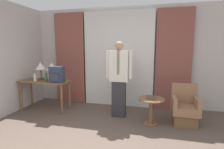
{
  "coord_description": "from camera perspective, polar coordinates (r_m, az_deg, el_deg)",
  "views": [
    {
      "loc": [
        0.95,
        -1.76,
        1.61
      ],
      "look_at": [
        0.06,
        1.97,
        1.02
      ],
      "focal_mm": 28.0,
      "sensor_mm": 36.0,
      "label": 1
    }
  ],
  "objects": [
    {
      "name": "curtain_drape_left",
      "position": [
        5.26,
        -13.53,
        5.03
      ],
      "size": [
        0.88,
        0.06,
        2.58
      ],
      "color": "brown",
      "rests_on": "ground_plane"
    },
    {
      "name": "backpack",
      "position": [
        4.4,
        -17.59,
        -0.03
      ],
      "size": [
        0.33,
        0.21,
        0.39
      ],
      "color": "#2D384C",
      "rests_on": "desk"
    },
    {
      "name": "desk",
      "position": [
        4.81,
        -21.06,
        -3.27
      ],
      "size": [
        1.27,
        0.52,
        0.78
      ],
      "color": "brown",
      "rests_on": "ground_plane"
    },
    {
      "name": "side_table",
      "position": [
        3.81,
        12.65,
        -10.25
      ],
      "size": [
        0.54,
        0.54,
        0.56
      ],
      "color": "brown",
      "rests_on": "ground_plane"
    },
    {
      "name": "bottle_by_lamp",
      "position": [
        4.77,
        -23.83,
        -1.01
      ],
      "size": [
        0.07,
        0.07,
        0.21
      ],
      "color": "silver",
      "rests_on": "desk"
    },
    {
      "name": "wall_back",
      "position": [
        4.91,
        2.34,
        5.72
      ],
      "size": [
        10.0,
        0.06,
        2.7
      ],
      "color": "beige",
      "rests_on": "ground_plane"
    },
    {
      "name": "curtain_sheer_center",
      "position": [
        4.78,
        2.03,
        4.92
      ],
      "size": [
        1.91,
        0.06,
        2.58
      ],
      "color": "white",
      "rests_on": "ground_plane"
    },
    {
      "name": "curtain_drape_right",
      "position": [
        4.71,
        19.43,
        4.38
      ],
      "size": [
        0.88,
        0.06,
        2.58
      ],
      "color": "brown",
      "rests_on": "ground_plane"
    },
    {
      "name": "person",
      "position": [
        4.01,
        2.29,
        -0.64
      ],
      "size": [
        0.62,
        0.21,
        1.75
      ],
      "color": "#2D2D33",
      "rests_on": "ground_plane"
    },
    {
      "name": "table_lamp_right",
      "position": [
        4.74,
        -18.99,
        2.4
      ],
      "size": [
        0.27,
        0.27,
        0.46
      ],
      "color": "#4C4238",
      "rests_on": "desk"
    },
    {
      "name": "book",
      "position": [
        3.78,
        12.58,
        -7.29
      ],
      "size": [
        0.19,
        0.25,
        0.03
      ],
      "color": "brown",
      "rests_on": "side_table"
    },
    {
      "name": "table_lamp_left",
      "position": [
        4.92,
        -22.27,
        2.45
      ],
      "size": [
        0.27,
        0.27,
        0.46
      ],
      "color": "#4C4238",
      "rests_on": "desk"
    },
    {
      "name": "armchair",
      "position": [
        4.08,
        22.62,
        -10.37
      ],
      "size": [
        0.53,
        0.55,
        0.84
      ],
      "color": "brown",
      "rests_on": "ground_plane"
    },
    {
      "name": "bottle_near_edge",
      "position": [
        4.61,
        -20.68,
        -0.82
      ],
      "size": [
        0.06,
        0.06,
        0.27
      ],
      "color": "#336638",
      "rests_on": "desk"
    }
  ]
}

